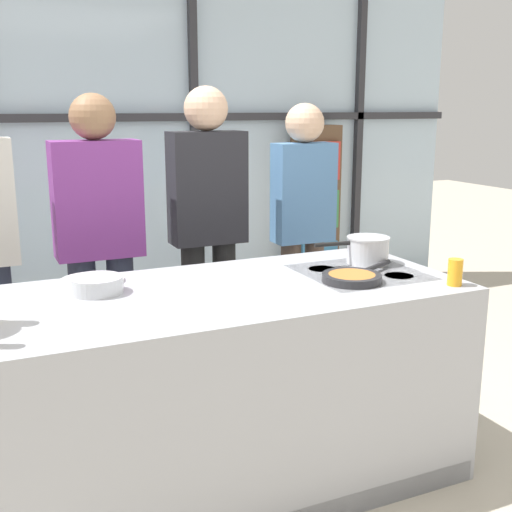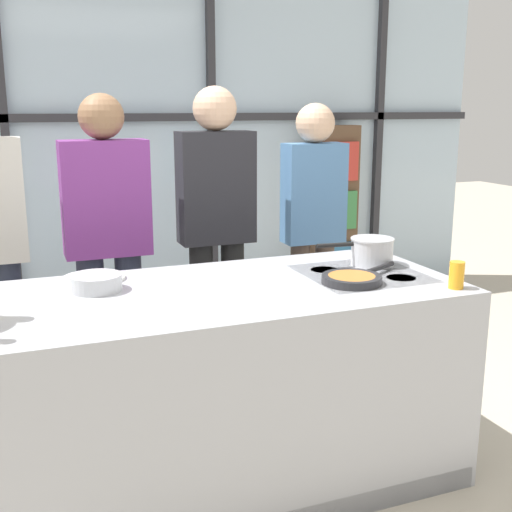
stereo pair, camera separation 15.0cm
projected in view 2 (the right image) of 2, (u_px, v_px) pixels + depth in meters
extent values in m
plane|color=#BCB29E|center=(222.00, 479.00, 2.86)|extent=(18.00, 18.00, 0.00)
cube|color=silver|center=(113.00, 136.00, 4.88)|extent=(6.40, 0.04, 2.80)
cube|color=#2D2D33|center=(114.00, 118.00, 4.80)|extent=(6.40, 0.06, 0.06)
cube|color=#2D2D33|center=(6.00, 138.00, 4.56)|extent=(0.06, 0.06, 2.80)
cube|color=#2D2D33|center=(212.00, 135.00, 5.10)|extent=(0.06, 0.06, 2.80)
cube|color=#2D2D33|center=(378.00, 132.00, 5.64)|extent=(0.06, 0.06, 2.80)
cube|color=brown|center=(333.00, 212.00, 5.50)|extent=(0.41, 0.16, 1.47)
cube|color=teal|center=(337.00, 261.00, 5.51)|extent=(0.35, 0.03, 0.32)
cube|color=#3D8447|center=(338.00, 211.00, 5.41)|extent=(0.35, 0.03, 0.32)
cube|color=red|center=(340.00, 162.00, 5.31)|extent=(0.35, 0.03, 0.32)
cube|color=#A8AAB2|center=(220.00, 387.00, 2.76)|extent=(2.04, 0.90, 0.89)
cube|color=black|center=(362.00, 275.00, 2.90)|extent=(0.52, 0.52, 0.01)
cylinder|color=#38383D|center=(351.00, 284.00, 2.74)|extent=(0.13, 0.13, 0.01)
cylinder|color=#38383D|center=(401.00, 278.00, 2.83)|extent=(0.13, 0.13, 0.01)
cylinder|color=#38383D|center=(325.00, 270.00, 2.97)|extent=(0.13, 0.13, 0.01)
cylinder|color=#38383D|center=(371.00, 266.00, 3.06)|extent=(0.13, 0.13, 0.01)
cylinder|color=#232838|center=(13.00, 339.00, 3.37)|extent=(0.13, 0.13, 0.86)
cylinder|color=#232838|center=(131.00, 326.00, 3.58)|extent=(0.14, 0.14, 0.85)
cylinder|color=#232838|center=(94.00, 331.00, 3.51)|extent=(0.14, 0.14, 0.85)
cube|color=#7A3384|center=(106.00, 198.00, 3.38)|extent=(0.45, 0.20, 0.61)
sphere|color=#8C6647|center=(101.00, 116.00, 3.29)|extent=(0.24, 0.24, 0.24)
cylinder|color=black|center=(233.00, 312.00, 3.80)|extent=(0.13, 0.13, 0.87)
cylinder|color=black|center=(202.00, 316.00, 3.73)|extent=(0.13, 0.13, 0.87)
cube|color=#232328|center=(216.00, 188.00, 3.59)|extent=(0.42, 0.19, 0.62)
sphere|color=#D8AD8C|center=(215.00, 108.00, 3.49)|extent=(0.24, 0.24, 0.24)
cylinder|color=#47382D|center=(323.00, 305.00, 4.01)|extent=(0.12, 0.12, 0.82)
cylinder|color=#47382D|center=(299.00, 308.00, 3.95)|extent=(0.12, 0.12, 0.82)
cube|color=#4C7AAD|center=(314.00, 193.00, 3.82)|extent=(0.37, 0.17, 0.59)
sphere|color=#D8AD8C|center=(315.00, 123.00, 3.73)|extent=(0.23, 0.23, 0.23)
cylinder|color=#232326|center=(352.00, 279.00, 2.74)|extent=(0.26, 0.26, 0.03)
cylinder|color=#B26B2D|center=(352.00, 276.00, 2.73)|extent=(0.20, 0.20, 0.01)
cylinder|color=#232326|center=(380.00, 267.00, 2.90)|extent=(0.19, 0.11, 0.02)
cylinder|color=silver|center=(372.00, 252.00, 3.04)|extent=(0.20, 0.20, 0.13)
cylinder|color=silver|center=(372.00, 239.00, 3.03)|extent=(0.21, 0.21, 0.01)
cylinder|color=black|center=(335.00, 245.00, 2.99)|extent=(0.18, 0.04, 0.02)
cylinder|color=white|center=(94.00, 278.00, 2.79)|extent=(0.27, 0.27, 0.01)
cylinder|color=silver|center=(96.00, 283.00, 2.62)|extent=(0.21, 0.21, 0.07)
cylinder|color=#4C4C51|center=(96.00, 276.00, 2.62)|extent=(0.17, 0.17, 0.01)
cylinder|color=orange|center=(457.00, 275.00, 2.65)|extent=(0.06, 0.06, 0.11)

